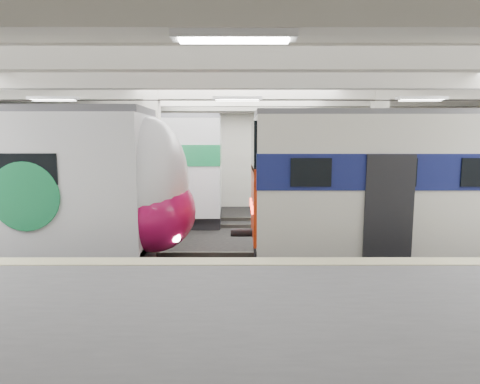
{
  "coord_description": "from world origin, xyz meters",
  "views": [
    {
      "loc": [
        0.07,
        -11.32,
        3.65
      ],
      "look_at": [
        0.08,
        1.0,
        2.0
      ],
      "focal_mm": 30.0,
      "sensor_mm": 36.0,
      "label": 1
    }
  ],
  "objects": [
    {
      "name": "far_train",
      "position": [
        -8.0,
        5.5,
        2.39
      ],
      "size": [
        14.64,
        3.36,
        4.63
      ],
      "rotation": [
        0.0,
        0.0,
        0.03
      ],
      "color": "silver",
      "rests_on": "ground"
    },
    {
      "name": "station_hall",
      "position": [
        0.0,
        -1.74,
        3.24
      ],
      "size": [
        36.0,
        24.0,
        5.75
      ],
      "color": "black",
      "rests_on": "ground"
    }
  ]
}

